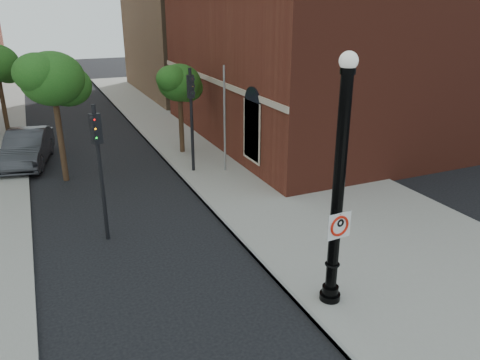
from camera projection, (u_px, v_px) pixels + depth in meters
name	position (u px, v px, depth m)	size (l,w,h in m)	color
ground	(224.00, 327.00, 10.95)	(120.00, 120.00, 0.00)	black
sidewalk_right	(263.00, 165.00, 21.75)	(8.00, 60.00, 0.12)	gray
curb_edge	(181.00, 176.00, 20.25)	(0.10, 60.00, 0.14)	gray
brick_wall_building	(390.00, 19.00, 26.75)	(22.30, 16.30, 12.50)	maroon
bg_building_tan_b	(265.00, 4.00, 40.17)	(22.00, 14.00, 14.00)	#866649
lamppost	(338.00, 199.00, 10.82)	(0.52, 0.52, 6.19)	black
no_parking_sign	(339.00, 226.00, 10.90)	(0.66, 0.10, 0.66)	white
parked_car	(27.00, 148.00, 21.78)	(1.69, 4.86, 1.60)	#2E2E33
traffic_signal_left	(98.00, 151.00, 14.00)	(0.35, 0.39, 4.36)	black
traffic_signal_right	(191.00, 104.00, 19.80)	(0.33, 0.39, 4.60)	black
utility_pole	(225.00, 121.00, 20.10)	(0.09, 0.09, 4.71)	#999999
street_tree_a	(53.00, 80.00, 18.59)	(2.98, 2.69, 5.37)	#372716
street_tree_c	(180.00, 84.00, 22.35)	(2.46, 2.22, 4.43)	#372716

